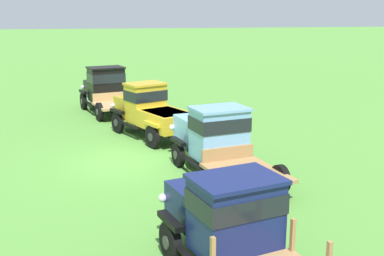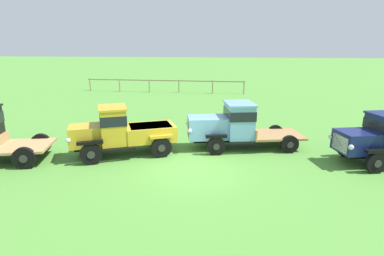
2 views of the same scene
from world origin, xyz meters
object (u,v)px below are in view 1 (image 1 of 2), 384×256
object	(u,v)px
vintage_truck_foreground_near	(105,88)
vintage_truck_midrow_center	(215,138)
vintage_truck_far_side	(231,222)
vintage_truck_second_in_line	(150,110)

from	to	relation	value
vintage_truck_foreground_near	vintage_truck_midrow_center	xyz separation A→B (m)	(10.21, 3.34, -0.07)
vintage_truck_midrow_center	vintage_truck_far_side	distance (m)	6.12
vintage_truck_second_in_line	vintage_truck_midrow_center	size ratio (longest dim) A/B	0.84
vintage_truck_far_side	vintage_truck_foreground_near	bearing A→B (deg)	-172.11
vintage_truck_foreground_near	vintage_truck_midrow_center	distance (m)	10.74
vintage_truck_foreground_near	vintage_truck_far_side	size ratio (longest dim) A/B	0.99
vintage_truck_midrow_center	vintage_truck_far_side	bearing A→B (deg)	-10.23
vintage_truck_far_side	vintage_truck_midrow_center	bearing A→B (deg)	169.77
vintage_truck_foreground_near	vintage_truck_second_in_line	bearing A→B (deg)	17.53
vintage_truck_foreground_near	vintage_truck_midrow_center	world-z (taller)	vintage_truck_foreground_near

